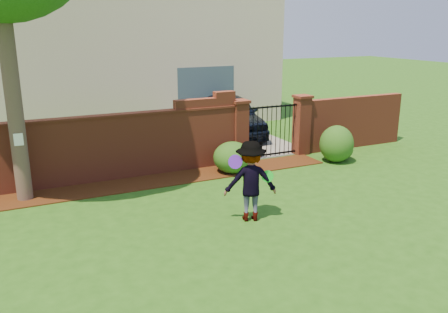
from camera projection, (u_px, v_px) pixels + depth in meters
name	position (u px, v px, depth m)	size (l,w,h in m)	color
ground	(224.00, 226.00, 9.66)	(80.00, 80.00, 0.01)	#225014
mulch_bed	(136.00, 184.00, 12.17)	(11.10, 1.08, 0.03)	#331709
brick_wall	(87.00, 148.00, 12.06)	(8.70, 0.31, 2.16)	maroon
brick_wall_return	(352.00, 122.00, 15.63)	(4.00, 0.25, 1.70)	maroon
pillar_left	(239.00, 131.00, 13.87)	(0.50, 0.50, 1.88)	maroon
pillar_right	(302.00, 124.00, 14.78)	(0.50, 0.50, 1.88)	maroon
iron_gate	(271.00, 131.00, 14.35)	(1.78, 0.03, 1.60)	black
driveway	(217.00, 132.00, 18.06)	(3.20, 8.00, 0.01)	slate
house	(123.00, 45.00, 19.64)	(12.40, 6.40, 6.30)	beige
car	(233.00, 116.00, 17.20)	(1.78, 4.42, 1.51)	black
paper_notice	(19.00, 140.00, 10.56)	(0.20, 0.01, 0.28)	white
shrub_left	(233.00, 157.00, 13.02)	(1.08, 1.08, 0.88)	#184B16
shrub_middle	(337.00, 144.00, 14.02)	(1.01, 1.01, 1.11)	#184B16
shrub_right	(340.00, 149.00, 14.26)	(0.79, 0.79, 0.70)	#184B16
man	(251.00, 182.00, 9.74)	(1.11, 0.64, 1.71)	gray
frisbee_purple	(235.00, 162.00, 9.50)	(0.29, 0.29, 0.03)	#6020CC
frisbee_green	(268.00, 176.00, 9.68)	(0.25, 0.25, 0.02)	green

